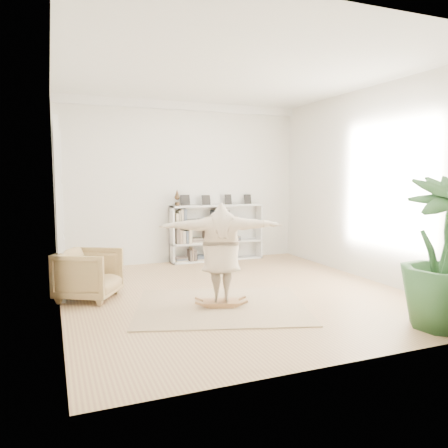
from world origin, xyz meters
name	(u,v)px	position (x,y,z in m)	size (l,w,h in m)	color
floor	(235,293)	(0.00, 0.00, 0.00)	(6.00, 6.00, 0.00)	#A47855
room_shell	(183,106)	(0.00, 2.94, 3.51)	(6.00, 6.00, 6.00)	silver
doors	(58,209)	(-2.70, 1.30, 1.40)	(0.09, 1.78, 2.92)	white
bookshelf	(217,233)	(0.74, 2.82, 0.64)	(2.20, 0.35, 1.64)	silver
armchair	(89,274)	(-2.30, 0.53, 0.40)	(0.85, 0.87, 0.80)	tan
rug	(221,306)	(-0.51, -0.66, 0.01)	(2.50, 2.00, 0.02)	tan
rocker_board	(221,302)	(-0.51, -0.66, 0.07)	(0.61, 0.47, 0.11)	#98613D
person	(221,250)	(-0.51, -0.66, 0.87)	(1.81, 0.49, 1.47)	beige
houseplant	(445,253)	(1.82, -2.55, 0.98)	(1.10, 1.10, 1.96)	#2B562B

